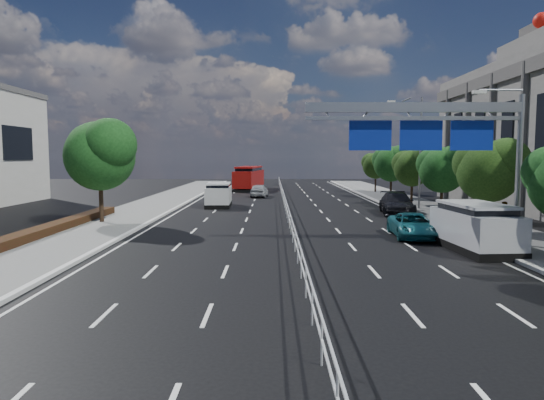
{
  "coord_description": "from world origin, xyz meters",
  "views": [
    {
      "loc": [
        -1.02,
        -12.87,
        4.31
      ],
      "look_at": [
        -1.04,
        8.4,
        2.4
      ],
      "focal_mm": 32.0,
      "sensor_mm": 36.0,
      "label": 1
    }
  ],
  "objects": [
    {
      "name": "ground",
      "position": [
        0.0,
        0.0,
        0.0
      ],
      "size": [
        160.0,
        160.0,
        0.0
      ],
      "primitive_type": "plane",
      "color": "black",
      "rests_on": "ground"
    },
    {
      "name": "parked_car_teal",
      "position": [
        6.5,
        12.77,
        0.64
      ],
      "size": [
        2.39,
        4.71,
        1.28
      ],
      "primitive_type": "imported",
      "rotation": [
        0.0,
        0.0,
        -0.06
      ],
      "color": "#165C65",
      "rests_on": "ground"
    },
    {
      "name": "white_minivan",
      "position": [
        -5.66,
        28.78,
        1.01
      ],
      "size": [
        2.21,
        4.8,
        2.05
      ],
      "rotation": [
        0.0,
        0.0,
        0.03
      ],
      "color": "black",
      "rests_on": "ground"
    },
    {
      "name": "near_tree_back",
      "position": [
        -11.94,
        17.97,
        4.61
      ],
      "size": [
        4.84,
        4.51,
        6.69
      ],
      "color": "black",
      "rests_on": "ground"
    },
    {
      "name": "far_tree_f",
      "position": [
        11.24,
        29.48,
        3.49
      ],
      "size": [
        3.52,
        3.28,
        5.02
      ],
      "color": "black",
      "rests_on": "ground"
    },
    {
      "name": "far_tree_d",
      "position": [
        11.25,
        14.48,
        3.69
      ],
      "size": [
        3.85,
        3.59,
        5.34
      ],
      "color": "black",
      "rests_on": "ground"
    },
    {
      "name": "far_tree_g",
      "position": [
        11.25,
        36.98,
        3.75
      ],
      "size": [
        3.96,
        3.69,
        5.45
      ],
      "color": "black",
      "rests_on": "ground"
    },
    {
      "name": "far_tree_h",
      "position": [
        11.24,
        44.48,
        3.42
      ],
      "size": [
        3.41,
        3.18,
        4.91
      ],
      "color": "black",
      "rests_on": "ground"
    },
    {
      "name": "near_car_silver",
      "position": [
        -2.44,
        38.91,
        0.7
      ],
      "size": [
        2.05,
        4.26,
        1.4
      ],
      "primitive_type": "imported",
      "rotation": [
        0.0,
        0.0,
        3.04
      ],
      "color": "#95989B",
      "rests_on": "ground"
    },
    {
      "name": "silver_minivan",
      "position": [
        8.3,
        9.18,
        1.08
      ],
      "size": [
        2.6,
        5.41,
        2.19
      ],
      "rotation": [
        0.0,
        0.0,
        0.07
      ],
      "color": "black",
      "rests_on": "ground"
    },
    {
      "name": "median_fence",
      "position": [
        0.0,
        22.5,
        0.53
      ],
      "size": [
        0.05,
        85.0,
        1.02
      ],
      "color": "silver",
      "rests_on": "ground"
    },
    {
      "name": "far_tree_e",
      "position": [
        11.25,
        21.98,
        3.56
      ],
      "size": [
        3.63,
        3.38,
        5.13
      ],
      "color": "black",
      "rests_on": "ground"
    },
    {
      "name": "overhead_gantry",
      "position": [
        6.74,
        10.05,
        5.61
      ],
      "size": [
        10.24,
        0.38,
        7.45
      ],
      "color": "gray",
      "rests_on": "ground"
    },
    {
      "name": "pedestrian_a",
      "position": [
        11.58,
        13.4,
        1.01
      ],
      "size": [
        0.74,
        0.74,
        1.73
      ],
      "primitive_type": "imported",
      "rotation": [
        0.0,
        0.0,
        3.92
      ],
      "color": "gray",
      "rests_on": "sidewalk_far"
    },
    {
      "name": "near_car_dark",
      "position": [
        -4.14,
        55.1,
        0.85
      ],
      "size": [
        2.42,
        5.37,
        1.71
      ],
      "primitive_type": "imported",
      "rotation": [
        0.0,
        0.0,
        3.26
      ],
      "color": "black",
      "rests_on": "ground"
    },
    {
      "name": "parked_car_dark",
      "position": [
        8.3,
        23.25,
        0.81
      ],
      "size": [
        2.95,
        5.81,
        1.62
      ],
      "primitive_type": "imported",
      "rotation": [
        0.0,
        0.0,
        -0.13
      ],
      "color": "black",
      "rests_on": "ground"
    },
    {
      "name": "pedestrian_b",
      "position": [
        13.4,
        21.62,
        1.08
      ],
      "size": [
        1.13,
        1.04,
        1.89
      ],
      "primitive_type": "imported",
      "rotation": [
        0.0,
        0.0,
        2.71
      ],
      "color": "gray",
      "rests_on": "sidewalk_far"
    },
    {
      "name": "red_bus",
      "position": [
        -4.06,
        50.01,
        1.58
      ],
      "size": [
        3.77,
        10.38,
        3.03
      ],
      "rotation": [
        0.0,
        0.0,
        -0.14
      ],
      "color": "black",
      "rests_on": "ground"
    },
    {
      "name": "streetlight_far",
      "position": [
        10.5,
        26.0,
        5.21
      ],
      "size": [
        2.78,
        2.4,
        9.0
      ],
      "color": "gray",
      "rests_on": "ground"
    }
  ]
}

